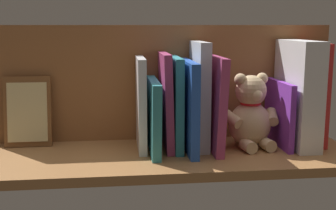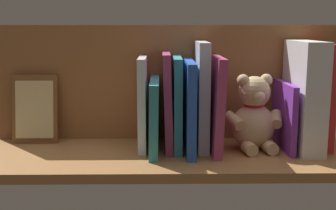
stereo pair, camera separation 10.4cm
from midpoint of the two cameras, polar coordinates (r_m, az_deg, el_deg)
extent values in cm
cube|color=#9E6B3D|center=(107.43, -2.80, -6.76)|extent=(91.81, 31.95, 2.20)
cube|color=#965E35|center=(117.34, -3.33, 2.90)|extent=(91.81, 1.50, 30.61)
cube|color=red|center=(118.00, 16.02, 1.46)|extent=(2.56, 14.92, 26.14)
cube|color=white|center=(113.97, 14.13, 1.42)|extent=(5.77, 19.33, 26.84)
cube|color=purple|center=(114.03, 11.79, -1.09)|extent=(1.42, 18.10, 16.59)
ellipsoid|color=#D1B284|center=(111.78, 8.02, -2.56)|extent=(12.20, 11.25, 11.42)
sphere|color=#D1B284|center=(110.18, 8.14, 1.83)|extent=(7.85, 7.85, 7.85)
sphere|color=#D1B284|center=(110.98, 9.57, 3.39)|extent=(3.03, 3.03, 3.03)
sphere|color=#D1B284|center=(108.64, 6.75, 3.31)|extent=(3.03, 3.03, 3.03)
sphere|color=beige|center=(107.25, 8.84, 1.26)|extent=(3.03, 3.03, 3.03)
cylinder|color=#D1B284|center=(112.34, 10.88, -1.54)|extent=(3.72, 6.03, 4.22)
cylinder|color=#D1B284|center=(108.04, 5.71, -1.87)|extent=(5.05, 6.21, 4.22)
cylinder|color=#D1B284|center=(109.58, 10.21, -5.15)|extent=(3.65, 4.69, 3.03)
cylinder|color=#D1B284|center=(107.51, 7.73, -5.38)|extent=(3.65, 4.69, 3.03)
torus|color=red|center=(110.68, 8.10, 0.23)|extent=(5.94, 5.94, 0.89)
cube|color=#B23F72|center=(108.22, 3.26, 0.26)|extent=(2.94, 20.14, 23.19)
cube|color=silver|center=(109.45, 1.42, 1.31)|extent=(2.66, 16.01, 26.58)
cube|color=blue|center=(106.94, -0.12, -0.12)|extent=(2.08, 21.09, 22.11)
cube|color=teal|center=(108.60, -1.76, 0.25)|extent=(1.99, 16.97, 22.91)
cube|color=#B23F72|center=(108.67, -3.26, 0.49)|extent=(2.61, 16.27, 23.88)
cube|color=teal|center=(106.87, -4.71, -1.42)|extent=(2.36, 20.90, 17.53)
cube|color=silver|center=(108.76, -6.30, 0.18)|extent=(1.93, 15.89, 22.81)
cube|color=brown|center=(118.24, -20.29, -0.84)|extent=(11.75, 4.07, 17.89)
cube|color=beige|center=(117.55, -20.37, -0.91)|extent=(9.87, 2.78, 14.92)
camera|label=1|loc=(0.05, -92.86, -0.53)|focal=46.66mm
camera|label=2|loc=(0.05, 87.14, 0.53)|focal=46.66mm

